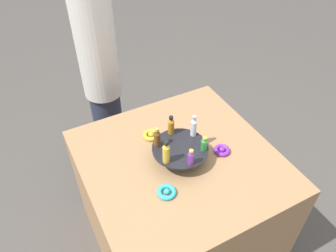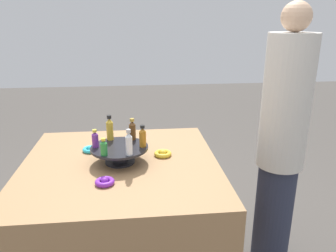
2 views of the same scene
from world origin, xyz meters
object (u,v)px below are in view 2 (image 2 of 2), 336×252
at_px(ribbon_bow_teal, 91,149).
at_px(bottle_purple, 95,139).
at_px(bottle_brown, 132,130).
at_px(ribbon_bow_purple, 105,182).
at_px(ribbon_bow_gold, 163,154).
at_px(bottle_gold, 110,129).
at_px(bottle_green, 104,147).
at_px(person_figure, 281,144).
at_px(display_stand, 120,151).
at_px(bottle_clear, 129,143).
at_px(bottle_amber, 143,137).

bearing_deg(ribbon_bow_teal, bottle_purple, -163.12).
distance_m(bottle_brown, ribbon_bow_purple, 0.38).
bearing_deg(bottle_brown, bottle_purple, 115.45).
xyz_separation_m(ribbon_bow_purple, ribbon_bow_gold, (0.30, -0.30, -0.00)).
relative_size(bottle_gold, ribbon_bow_gold, 1.45).
height_order(ribbon_bow_purple, ribbon_bow_teal, ribbon_bow_purple).
height_order(bottle_green, person_figure, person_figure).
bearing_deg(ribbon_bow_gold, person_figure, -85.27).
bearing_deg(ribbon_bow_teal, bottle_brown, -106.08).
bearing_deg(ribbon_bow_gold, bottle_gold, 80.50).
distance_m(display_stand, person_figure, 0.96).
xyz_separation_m(display_stand, bottle_clear, (-0.11, -0.05, 0.09)).
height_order(ribbon_bow_purple, ribbon_bow_gold, same).
xyz_separation_m(bottle_green, bottle_clear, (-0.01, -0.12, 0.02)).
xyz_separation_m(display_stand, bottle_brown, (0.10, -0.07, 0.08)).
relative_size(bottle_gold, person_figure, 0.09).
bearing_deg(bottle_green, bottle_brown, -34.55).
bearing_deg(display_stand, ribbon_bow_purple, 165.11).
xyz_separation_m(ribbon_bow_gold, ribbon_bow_teal, (0.11, 0.41, -0.00)).
relative_size(bottle_purple, ribbon_bow_purple, 1.05).
distance_m(bottle_gold, bottle_clear, 0.25).
bearing_deg(display_stand, ribbon_bow_gold, -74.89).
height_order(bottle_green, ribbon_bow_teal, bottle_green).
xyz_separation_m(bottle_gold, person_figure, (0.01, -1.00, -0.13)).
height_order(bottle_amber, bottle_brown, bottle_brown).
relative_size(bottle_gold, ribbon_bow_purple, 1.54).
bearing_deg(bottle_green, bottle_clear, -94.55).
distance_m(ribbon_bow_purple, ribbon_bow_teal, 0.42).
xyz_separation_m(bottle_gold, ribbon_bow_teal, (0.06, 0.12, -0.14)).
height_order(display_stand, person_figure, person_figure).
distance_m(bottle_brown, bottle_clear, 0.21).
bearing_deg(ribbon_bow_teal, ribbon_bow_purple, -164.89).
height_order(bottle_clear, ribbon_bow_gold, bottle_clear).
height_order(ribbon_bow_purple, person_figure, person_figure).
bearing_deg(ribbon_bow_purple, bottle_clear, -43.12).
height_order(bottle_green, ribbon_bow_gold, bottle_green).
height_order(display_stand, ribbon_bow_teal, display_stand).
xyz_separation_m(bottle_brown, ribbon_bow_teal, (0.07, 0.24, -0.13)).
relative_size(bottle_brown, bottle_purple, 1.26).
bearing_deg(bottle_purple, bottle_brown, -64.55).
distance_m(display_stand, ribbon_bow_teal, 0.25).
distance_m(bottle_brown, bottle_green, 0.25).
xyz_separation_m(bottle_amber, bottle_purple, (0.02, 0.25, -0.01)).
height_order(bottle_gold, bottle_green, bottle_gold).
distance_m(bottle_clear, ribbon_bow_gold, 0.29).
distance_m(display_stand, bottle_purple, 0.14).
bearing_deg(bottle_green, ribbon_bow_gold, -61.55).
bearing_deg(bottle_green, ribbon_bow_purple, -176.74).
height_order(ribbon_bow_gold, ribbon_bow_teal, ribbon_bow_gold).
height_order(bottle_gold, bottle_purple, bottle_gold).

